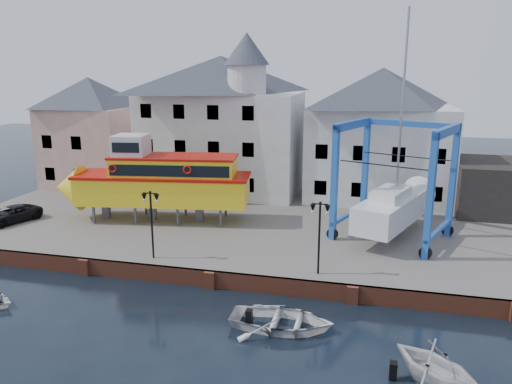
# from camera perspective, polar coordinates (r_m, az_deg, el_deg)

# --- Properties ---
(ground) EXTENTS (140.00, 140.00, 0.00)m
(ground) POSITION_cam_1_polar(r_m,az_deg,el_deg) (29.13, -5.27, -10.86)
(ground) COLOR black
(ground) RESTS_ON ground
(hardstanding) EXTENTS (44.00, 22.00, 1.00)m
(hardstanding) POSITION_cam_1_polar(r_m,az_deg,el_deg) (38.80, -0.04, -3.52)
(hardstanding) COLOR slate
(hardstanding) RESTS_ON ground
(quay_wall) EXTENTS (44.00, 0.47, 1.00)m
(quay_wall) POSITION_cam_1_polar(r_m,az_deg,el_deg) (29.02, -5.22, -9.88)
(quay_wall) COLOR brown
(quay_wall) RESTS_ON ground
(building_pink) EXTENTS (8.00, 7.00, 10.30)m
(building_pink) POSITION_cam_1_polar(r_m,az_deg,el_deg) (50.94, -18.26, 6.54)
(building_pink) COLOR tan
(building_pink) RESTS_ON hardstanding
(building_white_main) EXTENTS (14.00, 8.30, 14.00)m
(building_white_main) POSITION_cam_1_polar(r_m,az_deg,el_deg) (45.67, -3.82, 7.92)
(building_white_main) COLOR beige
(building_white_main) RESTS_ON hardstanding
(building_white_right) EXTENTS (12.00, 8.00, 11.20)m
(building_white_right) POSITION_cam_1_polar(r_m,az_deg,el_deg) (44.28, 13.95, 6.37)
(building_white_right) COLOR beige
(building_white_right) RESTS_ON hardstanding
(shed_dark) EXTENTS (8.00, 7.00, 4.00)m
(shed_dark) POSITION_cam_1_polar(r_m,az_deg,el_deg) (44.13, 26.74, 0.48)
(shed_dark) COLOR black
(shed_dark) RESTS_ON hardstanding
(lamp_post_left) EXTENTS (1.12, 0.32, 4.20)m
(lamp_post_left) POSITION_cam_1_polar(r_m,az_deg,el_deg) (30.18, -11.92, -1.75)
(lamp_post_left) COLOR black
(lamp_post_left) RESTS_ON hardstanding
(lamp_post_right) EXTENTS (1.12, 0.32, 4.20)m
(lamp_post_right) POSITION_cam_1_polar(r_m,az_deg,el_deg) (27.49, 7.30, -3.14)
(lamp_post_right) COLOR black
(lamp_post_right) RESTS_ON hardstanding
(tour_boat) EXTENTS (15.12, 5.62, 6.43)m
(tour_boat) POSITION_cam_1_polar(r_m,az_deg,el_deg) (37.96, -11.87, 1.29)
(tour_boat) COLOR #59595E
(tour_boat) RESTS_ON hardstanding
(travel_lift) EXTENTS (8.42, 10.10, 14.90)m
(travel_lift) POSITION_cam_1_polar(r_m,az_deg,el_deg) (35.31, 15.84, -0.84)
(travel_lift) COLOR #1F56A5
(travel_lift) RESTS_ON hardstanding
(van) EXTENTS (3.41, 4.73, 1.20)m
(van) POSITION_cam_1_polar(r_m,az_deg,el_deg) (41.36, -26.18, -2.31)
(van) COLOR black
(van) RESTS_ON hardstanding
(motorboat_b) EXTENTS (5.08, 3.65, 1.04)m
(motorboat_b) POSITION_cam_1_polar(r_m,az_deg,el_deg) (25.05, 2.89, -15.25)
(motorboat_b) COLOR white
(motorboat_b) RESTS_ON ground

